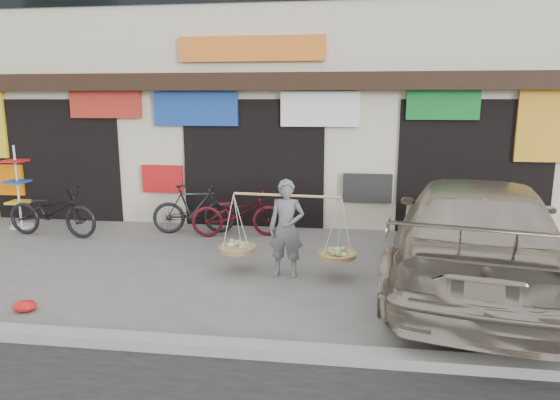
# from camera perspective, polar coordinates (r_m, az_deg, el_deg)

# --- Properties ---
(ground) EXTENTS (70.00, 70.00, 0.00)m
(ground) POSITION_cam_1_polar(r_m,az_deg,el_deg) (7.62, -7.98, -9.39)
(ground) COLOR slate
(ground) RESTS_ON ground
(kerb) EXTENTS (70.00, 0.25, 0.12)m
(kerb) POSITION_cam_1_polar(r_m,az_deg,el_deg) (5.86, -13.48, -15.60)
(kerb) COLOR gray
(kerb) RESTS_ON ground
(shophouse_block) EXTENTS (14.00, 6.32, 7.00)m
(shophouse_block) POSITION_cam_1_polar(r_m,az_deg,el_deg) (13.43, -0.74, 14.64)
(shophouse_block) COLOR beige
(shophouse_block) RESTS_ON ground
(street_vendor) EXTENTS (2.13, 0.67, 1.51)m
(street_vendor) POSITION_cam_1_polar(r_m,az_deg,el_deg) (7.65, 0.74, -3.75)
(street_vendor) COLOR slate
(street_vendor) RESTS_ON ground
(bike_0) EXTENTS (2.00, 0.86, 1.02)m
(bike_0) POSITION_cam_1_polar(r_m,az_deg,el_deg) (10.91, -24.60, -1.16)
(bike_0) COLOR black
(bike_0) RESTS_ON ground
(bike_1) EXTENTS (1.75, 0.79, 1.01)m
(bike_1) POSITION_cam_1_polar(r_m,az_deg,el_deg) (10.30, -9.79, -1.01)
(bike_1) COLOR black
(bike_1) RESTS_ON ground
(bike_2) EXTENTS (1.92, 1.01, 0.96)m
(bike_2) POSITION_cam_1_polar(r_m,az_deg,el_deg) (9.96, -4.85, -1.46)
(bike_2) COLOR #560E16
(bike_2) RESTS_ON ground
(suv) EXTENTS (3.28, 5.84, 1.60)m
(suv) POSITION_cam_1_polar(r_m,az_deg,el_deg) (7.74, 21.36, -3.56)
(suv) COLOR #A69886
(suv) RESTS_ON ground
(display_rack) EXTENTS (0.48, 0.48, 1.76)m
(display_rack) POSITION_cam_1_polar(r_m,az_deg,el_deg) (11.94, -27.71, 0.53)
(display_rack) COLOR silver
(display_rack) RESTS_ON ground
(red_bag) EXTENTS (0.31, 0.25, 0.14)m
(red_bag) POSITION_cam_1_polar(r_m,az_deg,el_deg) (7.38, -27.15, -10.72)
(red_bag) COLOR red
(red_bag) RESTS_ON ground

